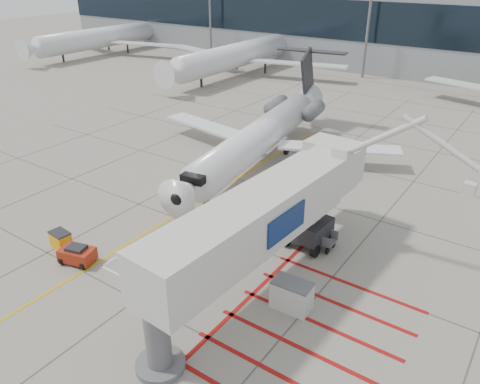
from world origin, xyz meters
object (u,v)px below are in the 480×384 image
Objects in this scene: regional_jet at (248,127)px; jet_bridge at (251,232)px; spill_bin at (61,240)px; pushback_tug at (77,254)px.

regional_jet reaches higher than jet_bridge.
regional_jet is 23.62× the size of spill_bin.
spill_bin is (-12.56, -3.13, -3.40)m from jet_bridge.
regional_jet is 17.62m from pushback_tug.
pushback_tug is 2.28m from spill_bin.
regional_jet reaches higher than pushback_tug.
spill_bin is at bearing -109.36° from regional_jet.
regional_jet is at bearing 71.27° from pushback_tug.
pushback_tug is at bearing -101.77° from regional_jet.
jet_bridge is 13.38m from spill_bin.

